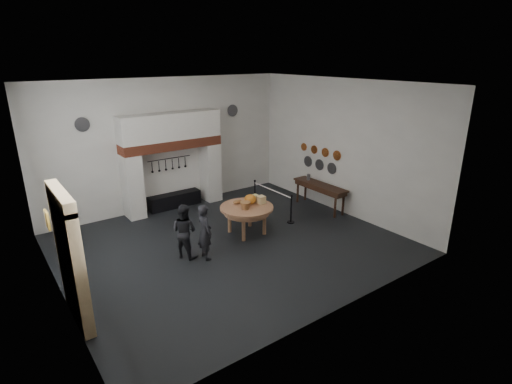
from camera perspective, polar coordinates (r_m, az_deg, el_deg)
floor at (r=11.67m, az=-3.63°, el=-7.44°), size 9.00×8.00×0.02m
ceiling at (r=10.47m, az=-4.16°, el=15.18°), size 9.00×8.00×0.02m
wall_back at (r=14.31m, az=-12.56°, el=6.70°), size 9.00×0.02×4.50m
wall_front at (r=7.94m, az=11.82°, el=-3.16°), size 9.00×0.02×4.50m
wall_left at (r=9.39m, az=-27.73°, el=-1.51°), size 0.02×8.00×4.50m
wall_right at (r=13.72m, az=12.29°, el=6.20°), size 0.02×8.00×4.50m
chimney_pier_left at (r=13.78m, az=-17.20°, el=0.76°), size 0.55×0.70×2.15m
chimney_pier_right at (r=14.92m, az=-6.52°, el=2.88°), size 0.55×0.70×2.15m
hearth_brick_band at (r=13.98m, az=-11.99°, el=6.71°), size 3.50×0.72×0.32m
chimney_hood at (r=13.87m, az=-12.16°, el=9.17°), size 3.50×0.70×0.90m
iron_range at (r=14.61m, az=-11.55°, el=-1.15°), size 1.90×0.45×0.50m
utensil_rail at (r=14.35m, az=-12.29°, el=4.70°), size 1.60×0.02×0.02m
door_recess at (r=8.86m, az=-25.46°, el=-9.43°), size 0.04×1.10×2.50m
door_jamb_near at (r=8.23m, az=-23.88°, el=-11.00°), size 0.22×0.30×2.60m
door_jamb_far at (r=9.47m, az=-25.84°, el=-7.29°), size 0.22×0.30×2.60m
door_lintel at (r=8.34m, az=-26.21°, el=-0.76°), size 0.22×1.70×0.30m
wall_plaque at (r=10.36m, az=-27.65°, el=-3.55°), size 0.05×0.34×0.44m
work_table at (r=12.01m, az=-1.33°, el=-2.23°), size 1.87×1.87×0.07m
pumpkin at (r=12.13m, az=-0.84°, el=-1.06°), size 0.36×0.36×0.31m
cheese_block_big at (r=12.19m, az=0.72°, el=-1.12°), size 0.22×0.22×0.24m
cheese_block_small at (r=12.41m, az=-0.18°, el=-0.84°), size 0.18×0.18×0.20m
wicker_basket at (r=11.76m, az=-1.52°, el=-1.94°), size 0.37×0.37×0.22m
bread_loaf at (r=12.19m, az=-2.66°, el=-1.41°), size 0.31×0.18×0.13m
visitor_near at (r=10.67m, az=-7.32°, el=-5.66°), size 0.39×0.57×1.53m
visitor_far at (r=10.84m, az=-10.21°, el=-5.49°), size 0.84×0.91×1.50m
side_table at (r=14.16m, az=9.15°, el=1.00°), size 0.55×2.20×0.06m
pewter_jug at (r=14.52m, az=7.51°, el=2.12°), size 0.12×0.12×0.22m
copper_pan_a at (r=13.88m, az=11.48°, el=5.13°), size 0.03×0.34×0.34m
copper_pan_b at (r=14.25m, az=9.86°, el=5.59°), size 0.03×0.32×0.32m
copper_pan_c at (r=14.63m, az=8.32°, el=6.01°), size 0.03×0.30×0.30m
copper_pan_d at (r=15.01m, az=6.85°, el=6.41°), size 0.03×0.28×0.28m
pewter_plate_left at (r=14.14m, az=10.76°, el=3.34°), size 0.03×0.40×0.40m
pewter_plate_mid at (r=14.54m, az=9.05°, el=3.87°), size 0.03×0.40×0.40m
pewter_plate_right at (r=14.95m, az=7.43°, el=4.37°), size 0.03×0.40×0.40m
pewter_plate_back_left at (r=13.28m, az=-23.57°, el=8.83°), size 0.44×0.03×0.44m
pewter_plate_back_right at (r=15.37m, az=-3.37°, el=11.55°), size 0.44×0.03×0.44m
barrier_post_near at (r=12.95m, az=5.05°, el=-2.54°), size 0.05×0.05×0.90m
barrier_post_far at (r=14.41m, az=-0.16°, el=-0.18°), size 0.05×0.05×0.90m
barrier_rope at (r=13.53m, az=2.32°, el=0.29°), size 0.04×2.00×0.04m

